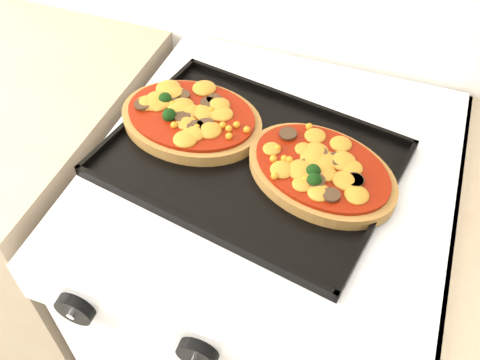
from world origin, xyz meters
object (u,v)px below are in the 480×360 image
at_px(pizza_right, 321,170).
at_px(baking_tray, 251,158).
at_px(stove, 265,296).
at_px(pizza_left, 191,118).

bearing_deg(pizza_right, baking_tray, 179.66).
bearing_deg(stove, pizza_left, 172.65).
relative_size(stove, baking_tray, 2.00).
height_order(baking_tray, pizza_left, pizza_left).
relative_size(stove, pizza_left, 3.61).
distance_m(stove, baking_tray, 0.47).
bearing_deg(pizza_right, pizza_left, 170.33).
bearing_deg(pizza_left, pizza_right, -9.67).
bearing_deg(pizza_left, baking_tray, -18.16).
distance_m(stove, pizza_right, 0.49).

